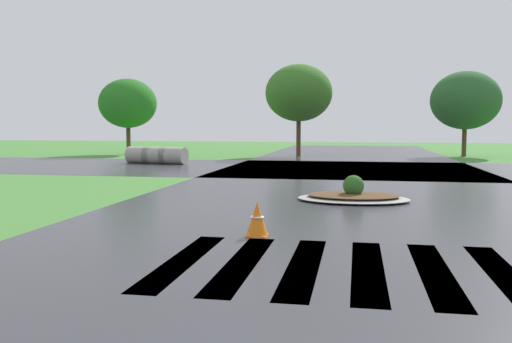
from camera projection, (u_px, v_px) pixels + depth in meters
asphalt_roadway at (345, 208)px, 13.37m from camera, size 11.58×80.00×0.01m
asphalt_cross_road at (351, 169)px, 25.00m from camera, size 90.00×10.43×0.01m
crosswalk_stripes at (335, 267)px, 7.81m from camera, size 4.95×3.46×0.01m
median_island at (353, 196)px, 14.62m from camera, size 2.95×2.07×0.68m
drainage_pipe_stack at (157, 155)px, 28.44m from camera, size 3.41×1.48×0.86m
traffic_cone at (257, 219)px, 9.97m from camera, size 0.41×0.41×0.64m
background_treeline at (360, 100)px, 34.83m from camera, size 37.50×6.00×5.79m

